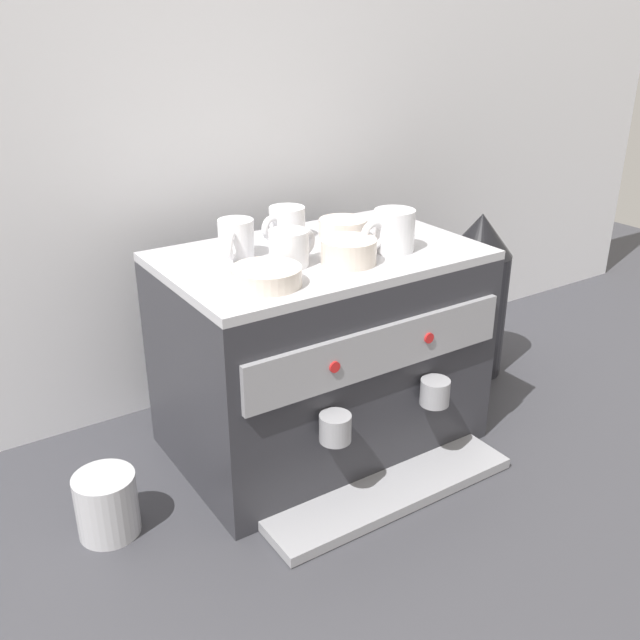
# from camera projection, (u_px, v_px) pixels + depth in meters

# --- Properties ---
(ground_plane) EXTENTS (4.00, 4.00, 0.00)m
(ground_plane) POSITION_uv_depth(u_px,v_px,m) (320.00, 437.00, 1.51)
(ground_plane) COLOR #38383D
(tiled_backsplash_wall) EXTENTS (2.80, 0.03, 0.99)m
(tiled_backsplash_wall) POSITION_uv_depth(u_px,v_px,m) (237.00, 178.00, 1.57)
(tiled_backsplash_wall) COLOR silver
(tiled_backsplash_wall) RESTS_ON ground_plane
(espresso_machine) EXTENTS (0.60, 0.49, 0.42)m
(espresso_machine) POSITION_uv_depth(u_px,v_px,m) (321.00, 352.00, 1.42)
(espresso_machine) COLOR #2D2D33
(espresso_machine) RESTS_ON ground_plane
(ceramic_cup_0) EXTENTS (0.12, 0.08, 0.08)m
(ceramic_cup_0) POSITION_uv_depth(u_px,v_px,m) (392.00, 231.00, 1.33)
(ceramic_cup_0) COLOR white
(ceramic_cup_0) RESTS_ON espresso_machine
(ceramic_cup_1) EXTENTS (0.11, 0.07, 0.07)m
(ceramic_cup_1) POSITION_uv_depth(u_px,v_px,m) (290.00, 248.00, 1.26)
(ceramic_cup_1) COLOR white
(ceramic_cup_1) RESTS_ON espresso_machine
(ceramic_cup_2) EXTENTS (0.08, 0.09, 0.07)m
(ceramic_cup_2) POSITION_uv_depth(u_px,v_px,m) (236.00, 239.00, 1.30)
(ceramic_cup_2) COLOR white
(ceramic_cup_2) RESTS_ON espresso_machine
(ceramic_cup_3) EXTENTS (0.11, 0.07, 0.06)m
(ceramic_cup_3) POSITION_uv_depth(u_px,v_px,m) (286.00, 223.00, 1.41)
(ceramic_cup_3) COLOR white
(ceramic_cup_3) RESTS_ON espresso_machine
(ceramic_bowl_0) EXTENTS (0.10, 0.10, 0.04)m
(ceramic_bowl_0) POSITION_uv_depth(u_px,v_px,m) (343.00, 229.00, 1.41)
(ceramic_bowl_0) COLOR beige
(ceramic_bowl_0) RESTS_ON espresso_machine
(ceramic_bowl_1) EXTENTS (0.12, 0.12, 0.03)m
(ceramic_bowl_1) POSITION_uv_depth(u_px,v_px,m) (266.00, 277.00, 1.17)
(ceramic_bowl_1) COLOR beige
(ceramic_bowl_1) RESTS_ON espresso_machine
(ceramic_bowl_2) EXTENTS (0.10, 0.10, 0.04)m
(ceramic_bowl_2) POSITION_uv_depth(u_px,v_px,m) (349.00, 252.00, 1.27)
(ceramic_bowl_2) COLOR beige
(ceramic_bowl_2) RESTS_ON espresso_machine
(coffee_grinder) EXTENTS (0.16, 0.16, 0.41)m
(coffee_grinder) POSITION_uv_depth(u_px,v_px,m) (475.00, 295.00, 1.72)
(coffee_grinder) COLOR black
(coffee_grinder) RESTS_ON ground_plane
(milk_pitcher) EXTENTS (0.11, 0.11, 0.11)m
(milk_pitcher) POSITION_uv_depth(u_px,v_px,m) (107.00, 504.00, 1.22)
(milk_pitcher) COLOR #B7B7BC
(milk_pitcher) RESTS_ON ground_plane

